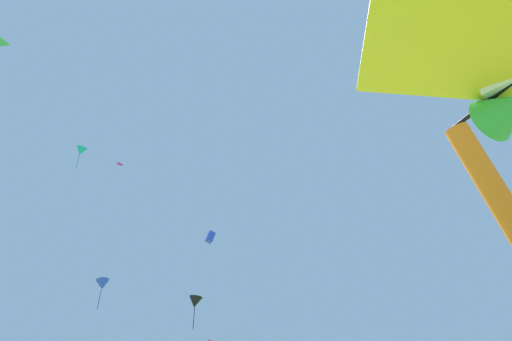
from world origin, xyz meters
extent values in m
cylinder|color=orange|center=(-0.10, -0.18, 1.61)|extent=(0.29, 0.14, 0.62)
cylinder|color=black|center=(0.16, -0.22, 2.21)|extent=(0.13, 0.60, 0.02)
cube|color=yellow|center=(-0.21, -0.25, 2.28)|extent=(0.93, 0.91, 0.18)
cone|color=green|center=(0.16, -0.22, 2.11)|extent=(0.27, 0.24, 0.24)
cube|color=blue|center=(11.29, 33.41, 14.24)|extent=(1.01, 0.75, 1.27)
cone|color=#19B2AD|center=(-2.21, 27.67, 17.24)|extent=(1.21, 1.26, 0.84)
cylinder|color=#117C79|center=(-2.21, 27.67, 16.32)|extent=(0.04, 0.04, 1.19)
cone|color=black|center=(9.02, 29.91, 7.10)|extent=(1.51, 1.43, 1.02)
cylinder|color=black|center=(9.02, 29.91, 5.85)|extent=(0.05, 0.05, 1.62)
pyramid|color=#DB2393|center=(1.30, 32.95, 19.88)|extent=(0.78, 0.79, 0.19)
cone|color=blue|center=(2.06, 34.25, 8.66)|extent=(1.24, 1.27, 1.17)
cylinder|color=#203595|center=(2.06, 34.25, 7.43)|extent=(0.05, 0.05, 1.60)
camera|label=1|loc=(-1.50, -0.88, 0.99)|focal=26.32mm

